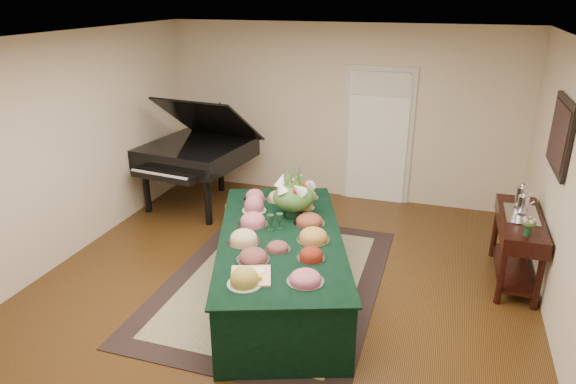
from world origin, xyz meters
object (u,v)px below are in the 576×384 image
(grand_piano, at_px, (197,152))
(mahogany_sideboard, at_px, (519,231))
(buffet_table, at_px, (281,266))
(floral_centerpiece, at_px, (294,192))

(grand_piano, relative_size, mahogany_sideboard, 1.37)
(buffet_table, height_order, floral_centerpiece, floral_centerpiece)
(grand_piano, bearing_deg, floral_centerpiece, -37.79)
(floral_centerpiece, relative_size, grand_piano, 0.27)
(buffet_table, height_order, grand_piano, grand_piano)
(floral_centerpiece, distance_m, grand_piano, 2.54)
(buffet_table, distance_m, mahogany_sideboard, 2.69)
(grand_piano, distance_m, mahogany_sideboard, 4.57)
(floral_centerpiece, bearing_deg, buffet_table, -87.75)
(floral_centerpiece, xyz_separation_m, mahogany_sideboard, (2.46, 0.59, -0.41))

